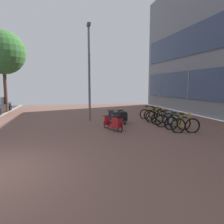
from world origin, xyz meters
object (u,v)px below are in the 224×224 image
at_px(bicycle_rack_06, 149,114).
at_px(scooter_mid, 115,122).
at_px(bicycle_rack_03, 163,119).
at_px(scooter_near, 114,118).
at_px(bicycle_rack_01, 177,123).
at_px(lamp_post, 89,68).
at_px(bicycle_rack_05, 154,115).
at_px(bicycle_rack_00, 185,125).
at_px(bicycle_rack_02, 168,121).
at_px(street_tree, 3,53).
at_px(scooter_far, 123,117).
at_px(bicycle_rack_04, 157,117).

xyz_separation_m(bicycle_rack_06, scooter_mid, (-3.18, -3.20, 0.12)).
relative_size(bicycle_rack_03, scooter_near, 0.79).
bearing_deg(bicycle_rack_01, lamp_post, 136.68).
height_order(bicycle_rack_05, bicycle_rack_06, bicycle_rack_05).
distance_m(bicycle_rack_00, bicycle_rack_06, 4.41).
xyz_separation_m(bicycle_rack_00, bicycle_rack_02, (-0.12, 1.47, -0.00)).
distance_m(bicycle_rack_03, bicycle_rack_05, 1.48).
bearing_deg(scooter_mid, street_tree, 128.35).
bearing_deg(lamp_post, bicycle_rack_01, -43.32).
relative_size(bicycle_rack_00, bicycle_rack_01, 1.04).
xyz_separation_m(bicycle_rack_01, bicycle_rack_05, (0.07, 2.94, 0.01)).
height_order(bicycle_rack_03, scooter_far, bicycle_rack_03).
height_order(bicycle_rack_06, scooter_far, bicycle_rack_06).
distance_m(bicycle_rack_02, bicycle_rack_05, 2.21).
bearing_deg(lamp_post, scooter_near, -57.53).
xyz_separation_m(bicycle_rack_03, bicycle_rack_06, (0.11, 2.20, -0.01)).
bearing_deg(bicycle_rack_04, lamp_post, 157.83).
bearing_deg(street_tree, bicycle_rack_01, -42.61).
distance_m(bicycle_rack_01, scooter_mid, 3.21).
relative_size(bicycle_rack_02, scooter_mid, 0.91).
distance_m(bicycle_rack_00, bicycle_rack_03, 2.20).
bearing_deg(bicycle_rack_00, bicycle_rack_03, 92.07).
distance_m(bicycle_rack_01, scooter_near, 3.48).
relative_size(scooter_far, street_tree, 0.27).
height_order(bicycle_rack_05, lamp_post, lamp_post).
xyz_separation_m(bicycle_rack_03, scooter_near, (-2.77, 0.50, 0.06)).
height_order(bicycle_rack_03, street_tree, street_tree).
bearing_deg(scooter_near, bicycle_rack_05, 18.20).
relative_size(bicycle_rack_03, bicycle_rack_04, 0.98).
distance_m(bicycle_rack_02, scooter_near, 2.99).
bearing_deg(bicycle_rack_02, bicycle_rack_03, 86.45).
distance_m(bicycle_rack_03, lamp_post, 5.47).
bearing_deg(street_tree, bicycle_rack_02, -40.70).
xyz_separation_m(bicycle_rack_02, scooter_near, (-2.73, 1.24, 0.05)).
relative_size(bicycle_rack_05, scooter_far, 0.75).
bearing_deg(bicycle_rack_05, scooter_mid, -142.68).
height_order(bicycle_rack_01, bicycle_rack_04, bicycle_rack_04).
xyz_separation_m(bicycle_rack_00, scooter_near, (-2.85, 2.71, 0.04)).
relative_size(bicycle_rack_01, street_tree, 0.20).
bearing_deg(scooter_far, street_tree, 139.65).
relative_size(scooter_mid, scooter_far, 0.85).
relative_size(bicycle_rack_01, bicycle_rack_04, 0.98).
bearing_deg(bicycle_rack_02, bicycle_rack_06, 87.00).
xyz_separation_m(bicycle_rack_01, street_tree, (-10.27, 9.45, 4.55)).
distance_m(bicycle_rack_02, bicycle_rack_06, 2.94).
bearing_deg(bicycle_rack_02, street_tree, 139.30).
xyz_separation_m(scooter_near, lamp_post, (-1.16, 1.83, 2.94)).
relative_size(bicycle_rack_06, lamp_post, 0.22).
distance_m(bicycle_rack_02, street_tree, 14.11).
bearing_deg(scooter_near, bicycle_rack_02, -24.43).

